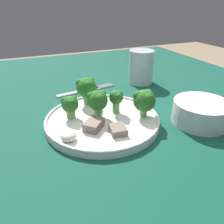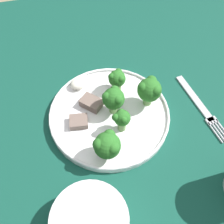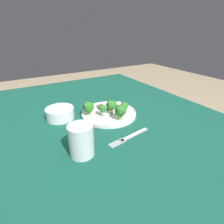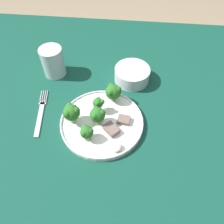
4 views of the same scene
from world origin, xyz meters
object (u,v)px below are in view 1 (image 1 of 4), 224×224
Objects in this scene: dinner_plate at (102,120)px; fork at (86,90)px; drinking_glass at (141,69)px; cream_bowl at (201,113)px.

dinner_plate is 0.20m from fork.
dinner_plate is 2.40× the size of drinking_glass.
fork is 1.52× the size of cream_bowl.
fork is at bearing 173.64° from dinner_plate.
cream_bowl is 1.17× the size of drinking_glass.
cream_bowl is (0.28, 0.18, 0.02)m from fork.
dinner_plate is 1.35× the size of fork.
dinner_plate is at bearing -111.68° from cream_bowl.
cream_bowl is (0.08, 0.21, 0.02)m from dinner_plate.
dinner_plate is 2.05× the size of cream_bowl.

